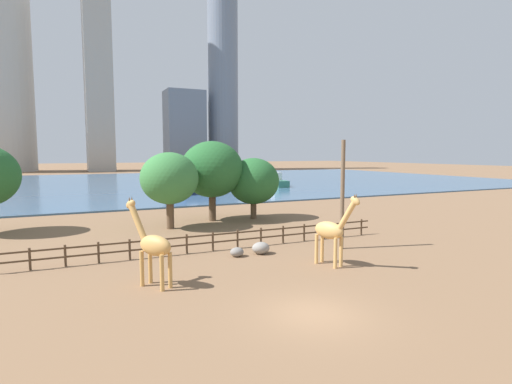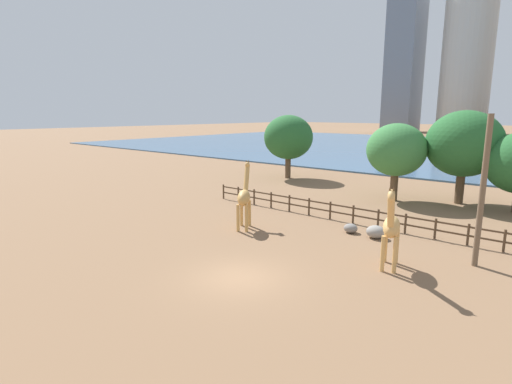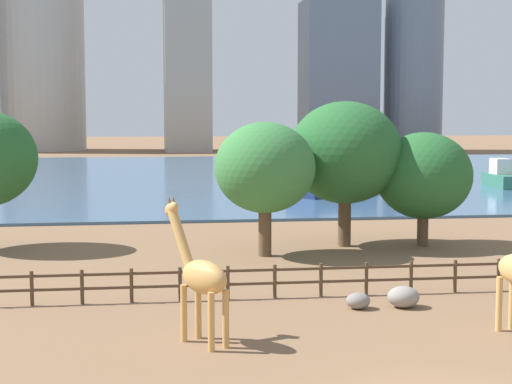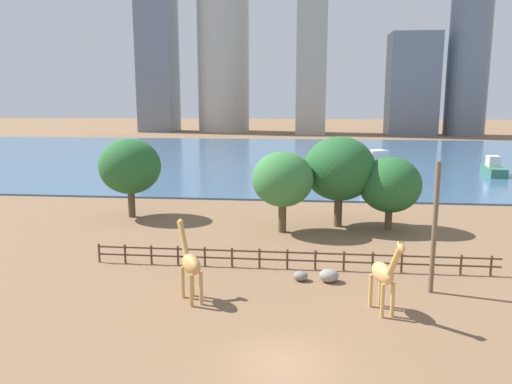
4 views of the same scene
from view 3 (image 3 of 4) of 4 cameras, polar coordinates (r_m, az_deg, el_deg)
The scene contains 12 objects.
ground_plane at distance 97.74m, azimuth -3.86°, elevation 1.34°, with size 400.00×400.00×0.00m, color brown.
harbor_water at distance 94.75m, azimuth -3.73°, elevation 1.27°, with size 180.00×86.00×0.20m, color #3D6084.
giraffe_companion at distance 24.09m, azimuth -4.04°, elevation -6.11°, with size 2.14×2.87×4.43m.
boulder_near_fence at distance 29.39m, azimuth 10.67°, elevation -7.50°, with size 1.18×1.05×0.78m, color gray.
boulder_by_pole at distance 28.94m, azimuth 7.44°, elevation -7.85°, with size 0.89×0.79×0.59m, color gray.
enclosure_fence at distance 30.65m, azimuth 5.03°, elevation -6.20°, with size 26.12×0.14×1.30m.
tree_left_large at distance 38.96m, azimuth 0.66°, elevation 1.75°, with size 5.04×5.04×6.72m.
tree_right_tall at distance 43.11m, azimuth 12.10°, elevation 1.16°, with size 5.19×5.19×6.16m.
tree_left_small at distance 42.25m, azimuth 6.51°, elevation 2.84°, with size 6.09×6.09×7.81m.
boat_ferry at distance 80.11m, azimuth 17.49°, elevation 1.02°, with size 2.79×6.42×2.75m.
boat_sailboat at distance 69.18m, azimuth 5.73°, elevation 0.91°, with size 8.92×7.97×3.89m.
skyline_tower_needle at distance 166.58m, azimuth 5.98°, elevation 8.37°, with size 14.90×11.73×31.22m, color slate.
Camera 3 is at (-6.91, -17.25, 6.91)m, focal length 55.00 mm.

